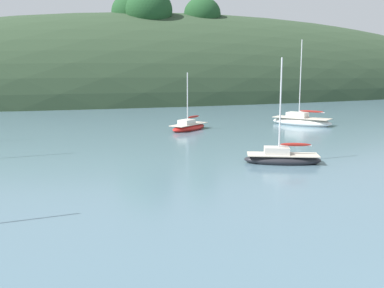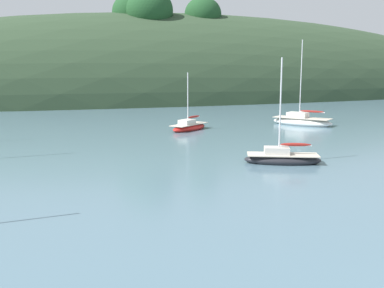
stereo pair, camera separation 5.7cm
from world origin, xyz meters
name	(u,v)px [view 2 (the right image)]	position (x,y,z in m)	size (l,w,h in m)	color
far_shoreline_hill	(204,97)	(24.93, 75.80, 0.09)	(150.00, 36.00, 34.68)	#2D422B
sailboat_teal_outer	(282,158)	(5.11, 18.05, 0.32)	(4.83, 3.49, 6.49)	#232328
sailboat_blue_center	(189,127)	(5.31, 33.99, 0.31)	(4.79, 3.94, 5.49)	red
sailboat_black_sloop	(302,121)	(17.37, 33.28, 0.39)	(5.14, 6.35, 8.73)	white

